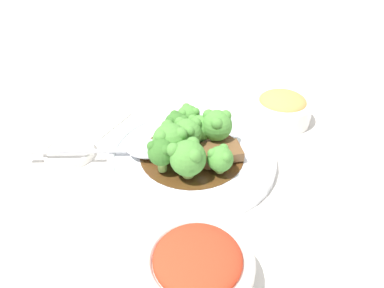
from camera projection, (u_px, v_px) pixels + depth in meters
name	position (u px, v px, depth m)	size (l,w,h in m)	color
ground_plane	(192.00, 162.00, 0.57)	(4.00, 4.00, 0.00)	silver
main_plate	(192.00, 157.00, 0.56)	(0.25, 0.25, 0.02)	white
beef_strip_0	(162.00, 144.00, 0.56)	(0.05, 0.04, 0.01)	brown
beef_strip_1	(222.00, 152.00, 0.54)	(0.07, 0.07, 0.01)	brown
beef_strip_2	(199.00, 159.00, 0.54)	(0.03, 0.05, 0.01)	brown
broccoli_floret_0	(220.00, 158.00, 0.51)	(0.04, 0.04, 0.04)	#7FA84C
broccoli_floret_1	(170.00, 140.00, 0.52)	(0.05, 0.05, 0.06)	#8EB756
broccoli_floret_2	(217.00, 125.00, 0.55)	(0.05, 0.05, 0.06)	#8EB756
broccoli_floret_3	(161.00, 152.00, 0.50)	(0.04, 0.04, 0.05)	#7FA84C
broccoli_floret_4	(177.00, 124.00, 0.57)	(0.04, 0.04, 0.05)	#8EB756
broccoli_floret_5	(188.00, 132.00, 0.54)	(0.04, 0.04, 0.05)	#8EB756
broccoli_floret_6	(188.00, 157.00, 0.49)	(0.05, 0.05, 0.05)	#7FA84C
broccoli_floret_7	(188.00, 116.00, 0.58)	(0.04, 0.04, 0.05)	#7FA84C
broccoli_floret_8	(199.00, 128.00, 0.56)	(0.04, 0.04, 0.05)	#8EB756
serving_spoon	(138.00, 149.00, 0.55)	(0.12, 0.21, 0.01)	#B7B7BC
side_bowl_kimchi	(197.00, 268.00, 0.38)	(0.12, 0.12, 0.06)	white
side_bowl_appetizer	(282.00, 108.00, 0.65)	(0.10, 0.10, 0.05)	white
sauce_dish	(69.00, 152.00, 0.58)	(0.08, 0.08, 0.01)	white
paper_napkin	(94.00, 120.00, 0.66)	(0.10, 0.09, 0.01)	silver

